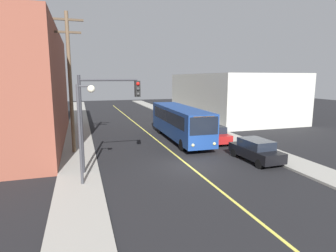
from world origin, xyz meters
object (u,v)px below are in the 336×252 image
object	(u,v)px
utility_pole_near	(70,78)
traffic_signal_left_corner	(106,106)
street_lamp_left	(83,120)
parked_car_black	(256,150)
city_bus	(180,121)
parked_car_red	(213,134)

from	to	relation	value
utility_pole_near	traffic_signal_left_corner	distance (m)	6.06
traffic_signal_left_corner	street_lamp_left	bearing A→B (deg)	-126.38
utility_pole_near	traffic_signal_left_corner	xyz separation A→B (m)	(2.18, -5.39, -1.70)
parked_car_black	traffic_signal_left_corner	distance (m)	10.99
utility_pole_near	street_lamp_left	distance (m)	7.70
city_bus	parked_car_black	xyz separation A→B (m)	(2.80, -8.47, -0.98)
utility_pole_near	parked_car_black	bearing A→B (deg)	-25.96
parked_car_red	street_lamp_left	distance (m)	14.11
city_bus	traffic_signal_left_corner	bearing A→B (deg)	-134.56
city_bus	street_lamp_left	world-z (taller)	street_lamp_left
parked_car_black	street_lamp_left	size ratio (longest dim) A/B	0.81
street_lamp_left	traffic_signal_left_corner	bearing A→B (deg)	53.62
parked_car_black	parked_car_red	world-z (taller)	same
parked_car_black	parked_car_red	size ratio (longest dim) A/B	1.00
city_bus	parked_car_red	xyz separation A→B (m)	(2.56, -2.14, -0.98)
parked_car_red	street_lamp_left	size ratio (longest dim) A/B	0.81
parked_car_black	traffic_signal_left_corner	size ratio (longest dim) A/B	0.74
parked_car_black	utility_pole_near	xyz separation A→B (m)	(-12.59, 6.13, 5.17)
city_bus	parked_car_red	size ratio (longest dim) A/B	2.74
parked_car_red	traffic_signal_left_corner	distance (m)	12.11
parked_car_black	traffic_signal_left_corner	bearing A→B (deg)	175.95
utility_pole_near	street_lamp_left	xyz separation A→B (m)	(0.76, -7.31, -2.27)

